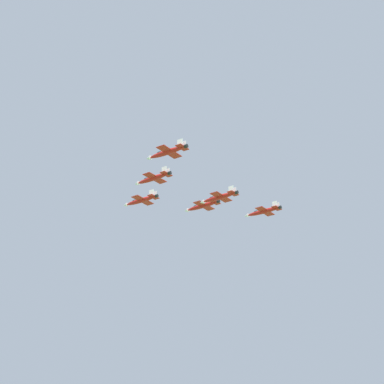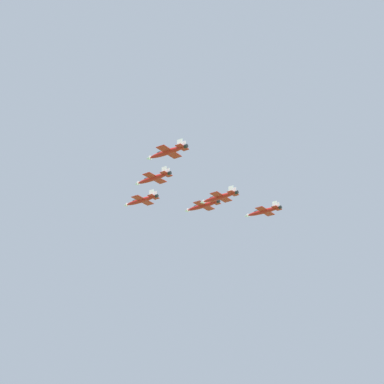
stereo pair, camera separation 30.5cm
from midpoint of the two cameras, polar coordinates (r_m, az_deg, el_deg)
name	(u,v)px [view 2 (the right image)]	position (r m, az deg, el deg)	size (l,w,h in m)	color
jet_lead	(141,200)	(275.81, -3.63, -0.60)	(10.84, 13.25, 3.20)	red
jet_left_wingman	(153,178)	(256.16, -2.76, 1.00)	(10.49, 13.17, 3.15)	red
jet_right_wingman	(202,206)	(276.34, 0.79, -0.99)	(10.59, 13.22, 3.17)	red
jet_left_outer	(167,152)	(236.87, -1.75, 2.88)	(10.97, 13.24, 3.21)	red
jet_right_outer	(263,211)	(278.50, 5.17, -1.39)	(10.72, 12.89, 3.13)	red
jet_slot_rear	(219,197)	(255.14, 2.01, -0.36)	(10.47, 12.87, 3.10)	red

